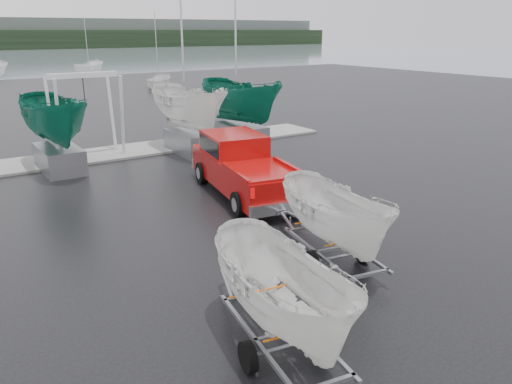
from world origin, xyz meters
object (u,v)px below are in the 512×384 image
at_px(pickup_truck, 241,164).
at_px(boat_hoist, 85,103).
at_px(trailer_parked, 284,223).
at_px(trailer_hitched, 338,166).

relative_size(pickup_truck, boat_hoist, 1.67).
bearing_deg(boat_hoist, trailer_parked, -95.04).
bearing_deg(trailer_hitched, trailer_parked, -134.97).
bearing_deg(pickup_truck, boat_hoist, 120.64).
xyz_separation_m(pickup_truck, trailer_hitched, (-1.30, -6.71, 1.62)).
relative_size(pickup_truck, trailer_parked, 1.35).
bearing_deg(boat_hoist, pickup_truck, -70.32).
bearing_deg(trailer_parked, trailer_hitched, 43.59).
bearing_deg(trailer_hitched, boat_hoist, 107.94).
relative_size(trailer_hitched, trailer_parked, 1.00).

